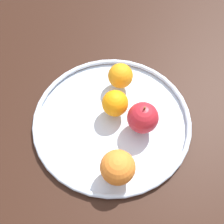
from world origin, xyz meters
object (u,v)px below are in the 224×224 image
Objects in this scene: apple at (143,118)px; fruit_bowl at (112,120)px; orange_front_right at (118,167)px; orange_front_left at (120,76)px; orange_back_left at (115,103)px.

fruit_bowl is at bearing 156.08° from apple.
orange_front_right is 1.17× the size of orange_front_left.
apple is 1.27× the size of orange_front_left.
apple reaches higher than orange_front_right.
orange_front_right is (-7.70, -11.31, 0.09)cm from apple.
apple reaches higher than orange_front_left.
orange_back_left is (1.09, 2.21, 4.16)cm from fruit_bowl.
apple reaches higher than orange_back_left.
orange_front_left is at bearing 79.63° from orange_front_right.
orange_front_left reaches higher than fruit_bowl.
orange_back_left is (-5.79, 5.26, -0.48)cm from apple.
apple is 13.68cm from orange_front_right.
fruit_bowl is at bearing -116.31° from orange_back_left.
apple is 13.89cm from orange_front_left.
orange_back_left is at bearing -107.64° from orange_front_left.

